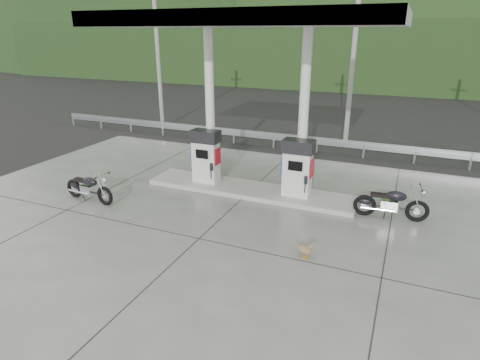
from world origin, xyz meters
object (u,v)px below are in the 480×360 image
at_px(gas_pump_left, 206,156).
at_px(motorcycle_left, 89,188).
at_px(duck, 304,250).
at_px(gas_pump_right, 297,168).
at_px(motorcycle_right, 391,204).

xyz_separation_m(gas_pump_left, motorcycle_left, (-2.75, -2.66, -0.62)).
xyz_separation_m(gas_pump_left, duck, (4.31, -3.31, -0.87)).
relative_size(gas_pump_left, gas_pump_right, 1.00).
bearing_deg(duck, gas_pump_right, 133.16).
bearing_deg(gas_pump_left, motorcycle_right, -2.72).
bearing_deg(motorcycle_right, gas_pump_left, 170.95).
bearing_deg(motorcycle_right, motorcycle_left, -171.22).
xyz_separation_m(motorcycle_left, duck, (7.06, -0.65, -0.25)).
height_order(gas_pump_left, duck, gas_pump_left).
height_order(gas_pump_right, duck, gas_pump_right).
distance_m(gas_pump_right, motorcycle_right, 2.91).
distance_m(motorcycle_left, duck, 7.10).
distance_m(gas_pump_left, motorcycle_left, 3.88).
xyz_separation_m(gas_pump_left, motorcycle_right, (6.04, -0.29, -0.60)).
relative_size(gas_pump_left, motorcycle_left, 0.99).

